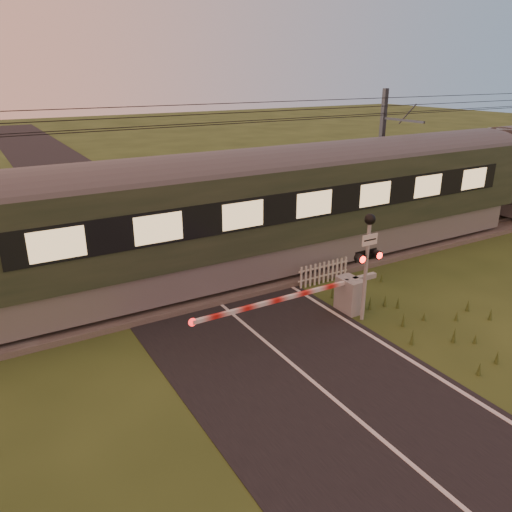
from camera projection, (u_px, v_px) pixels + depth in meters
ground at (311, 381)px, 12.12m from camera, size 160.00×160.00×0.00m
road at (317, 385)px, 11.94m from camera, size 6.00×140.00×0.03m
track_bed at (200, 285)px, 17.34m from camera, size 140.00×3.40×0.39m
overhead_wires at (192, 117)px, 15.37m from camera, size 120.00×0.62×0.62m
train at (491, 175)px, 23.80m from camera, size 45.68×3.15×4.26m
boom_gate at (343, 295)px, 15.31m from camera, size 6.38×0.84×1.12m
crossing_signal at (368, 249)px, 14.32m from camera, size 0.84×0.35×3.31m
picket_fence at (324, 272)px, 17.57m from camera, size 2.15×0.07×0.80m
catenary_mast at (381, 158)px, 22.89m from camera, size 0.20×2.45×6.35m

